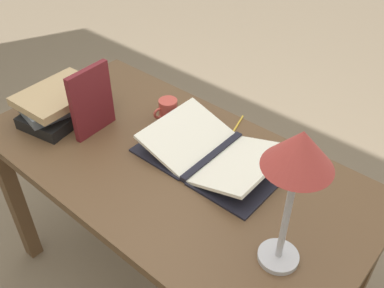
# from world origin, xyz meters

# --- Properties ---
(ground_plane) EXTENTS (12.00, 12.00, 0.00)m
(ground_plane) POSITION_xyz_m (0.00, 0.00, 0.00)
(ground_plane) COLOR #70604C
(reading_desk) EXTENTS (1.40, 0.73, 0.76)m
(reading_desk) POSITION_xyz_m (0.00, 0.00, 0.65)
(reading_desk) COLOR brown
(reading_desk) RESTS_ON ground_plane
(open_book) EXTENTS (0.50, 0.33, 0.08)m
(open_book) POSITION_xyz_m (-0.10, -0.10, 0.78)
(open_book) COLOR black
(open_book) RESTS_ON reading_desk
(book_stack_tall) EXTENTS (0.25, 0.33, 0.12)m
(book_stack_tall) POSITION_xyz_m (0.50, 0.09, 0.82)
(book_stack_tall) COLOR black
(book_stack_tall) RESTS_ON reading_desk
(book_standing_upright) EXTENTS (0.03, 0.18, 0.26)m
(book_standing_upright) POSITION_xyz_m (0.33, 0.06, 0.89)
(book_standing_upright) COLOR maroon
(book_standing_upright) RESTS_ON reading_desk
(reading_lamp) EXTENTS (0.17, 0.17, 0.43)m
(reading_lamp) POSITION_xyz_m (-0.50, 0.10, 1.11)
(reading_lamp) COLOR #ADADB2
(reading_lamp) RESTS_ON reading_desk
(coffee_mug) EXTENTS (0.07, 0.10, 0.09)m
(coffee_mug) POSITION_xyz_m (0.17, -0.17, 0.80)
(coffee_mug) COLOR #B74238
(coffee_mug) RESTS_ON reading_desk
(pencil) EXTENTS (0.06, 0.17, 0.01)m
(pencil) POSITION_xyz_m (-0.06, -0.29, 0.76)
(pencil) COLOR gold
(pencil) RESTS_ON reading_desk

